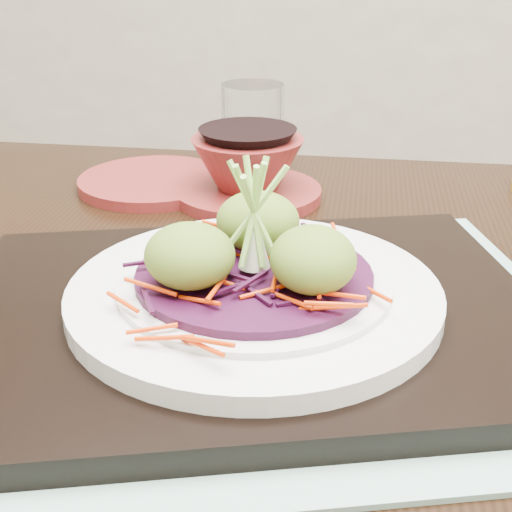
# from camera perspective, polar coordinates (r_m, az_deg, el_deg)

# --- Properties ---
(dining_table) EXTENTS (1.25, 0.89, 0.74)m
(dining_table) POSITION_cam_1_polar(r_m,az_deg,el_deg) (0.67, 2.14, -9.77)
(dining_table) COLOR black
(dining_table) RESTS_ON ground
(placemat) EXTENTS (0.56, 0.48, 0.00)m
(placemat) POSITION_cam_1_polar(r_m,az_deg,el_deg) (0.55, -0.15, -5.76)
(placemat) COLOR #88B09C
(placemat) RESTS_ON dining_table
(serving_tray) EXTENTS (0.49, 0.40, 0.02)m
(serving_tray) POSITION_cam_1_polar(r_m,az_deg,el_deg) (0.55, -0.15, -4.69)
(serving_tray) COLOR black
(serving_tray) RESTS_ON placemat
(white_plate) EXTENTS (0.28, 0.28, 0.02)m
(white_plate) POSITION_cam_1_polar(r_m,az_deg,el_deg) (0.54, -0.15, -2.91)
(white_plate) COLOR silver
(white_plate) RESTS_ON serving_tray
(cabbage_bed) EXTENTS (0.18, 0.18, 0.01)m
(cabbage_bed) POSITION_cam_1_polar(r_m,az_deg,el_deg) (0.53, -0.15, -1.55)
(cabbage_bed) COLOR #370B26
(cabbage_bed) RESTS_ON white_plate
(carrot_julienne) EXTENTS (0.22, 0.22, 0.01)m
(carrot_julienne) POSITION_cam_1_polar(r_m,az_deg,el_deg) (0.53, -0.15, -0.71)
(carrot_julienne) COLOR red
(carrot_julienne) RESTS_ON cabbage_bed
(guacamole_scoops) EXTENTS (0.15, 0.14, 0.05)m
(guacamole_scoops) POSITION_cam_1_polar(r_m,az_deg,el_deg) (0.52, -0.16, 0.89)
(guacamole_scoops) COLOR #5C7121
(guacamole_scoops) RESTS_ON cabbage_bed
(scallion_garnish) EXTENTS (0.07, 0.07, 0.10)m
(scallion_garnish) POSITION_cam_1_polar(r_m,az_deg,el_deg) (0.51, -0.16, 3.12)
(scallion_garnish) COLOR #8DC950
(scallion_garnish) RESTS_ON cabbage_bed
(terracotta_side_plate) EXTENTS (0.19, 0.19, 0.01)m
(terracotta_side_plate) POSITION_cam_1_polar(r_m,az_deg,el_deg) (0.87, -8.18, 5.89)
(terracotta_side_plate) COLOR maroon
(terracotta_side_plate) RESTS_ON dining_table
(water_glass) EXTENTS (0.10, 0.10, 0.11)m
(water_glass) POSITION_cam_1_polar(r_m,az_deg,el_deg) (0.91, -0.26, 10.16)
(water_glass) COLOR white
(water_glass) RESTS_ON dining_table
(terracotta_bowl_set) EXTENTS (0.20, 0.20, 0.07)m
(terracotta_bowl_set) POSITION_cam_1_polar(r_m,az_deg,el_deg) (0.82, -0.66, 6.76)
(terracotta_bowl_set) COLOR maroon
(terracotta_bowl_set) RESTS_ON dining_table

